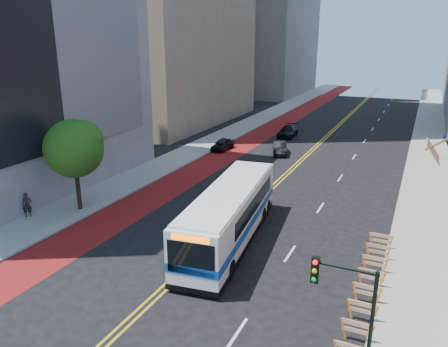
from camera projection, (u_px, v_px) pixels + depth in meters
ground at (168, 285)px, 22.73m from camera, size 160.00×160.00×0.00m
sidewalk_left at (214, 141)px, 53.47m from camera, size 4.00×140.00×0.15m
sidewalk_right at (428, 164)px, 43.90m from camera, size 4.00×140.00×0.15m
bus_lane_paint at (243, 145)px, 51.94m from camera, size 3.60×140.00×0.01m
center_line_inner at (308, 152)px, 48.78m from camera, size 0.14×140.00×0.01m
center_line_outer at (312, 152)px, 48.64m from camera, size 0.14×140.00×0.01m
lane_dashes at (364, 141)px, 53.72m from camera, size 0.14×98.20×0.01m
construction_barriers at (369, 283)px, 21.67m from camera, size 1.42×10.91×1.00m
street_tree at (75, 146)px, 30.97m from camera, size 4.20×4.20×6.70m
traffic_signal at (346, 304)px, 14.81m from camera, size 2.21×0.34×5.07m
transit_bus at (230, 214)px, 27.07m from camera, size 4.42×13.18×3.55m
car_a at (223, 144)px, 49.46m from camera, size 1.69×3.86×1.29m
car_b at (279, 148)px, 47.85m from camera, size 2.80×4.38×1.36m
car_c at (288, 131)px, 55.91m from camera, size 2.22×4.93×1.40m
pedestrian at (27, 205)px, 30.72m from camera, size 0.77×0.73×1.76m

